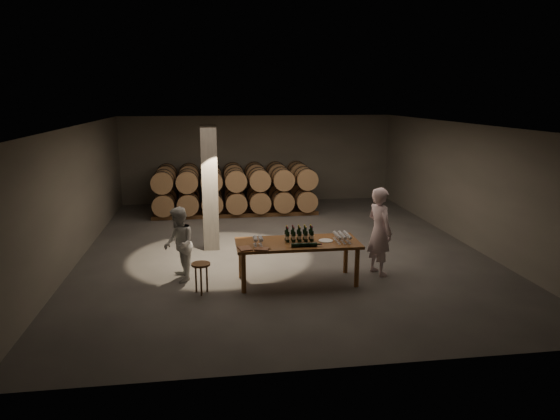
{
  "coord_description": "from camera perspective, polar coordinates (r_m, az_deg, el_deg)",
  "views": [
    {
      "loc": [
        -1.79,
        -12.45,
        3.92
      ],
      "look_at": [
        -0.07,
        -0.34,
        1.1
      ],
      "focal_mm": 32.0,
      "sensor_mm": 36.0,
      "label": 1
    }
  ],
  "objects": [
    {
      "name": "tasting_table",
      "position": [
        10.58,
        2.03,
        -4.19
      ],
      "size": [
        2.6,
        1.1,
        0.9
      ],
      "color": "brown",
      "rests_on": "ground"
    },
    {
      "name": "room",
      "position": [
        12.86,
        -8.01,
        2.46
      ],
      "size": [
        12.0,
        12.0,
        12.0
      ],
      "color": "#4B4946",
      "rests_on": "ground"
    },
    {
      "name": "notebook_near",
      "position": [
        10.01,
        -2.1,
        -4.48
      ],
      "size": [
        0.32,
        0.29,
        0.03
      ],
      "primitive_type": "cube",
      "rotation": [
        0.0,
        0.0,
        -0.32
      ],
      "color": "brown",
      "rests_on": "tasting_table"
    },
    {
      "name": "lying_bottles",
      "position": [
        10.2,
        2.84,
        -3.99
      ],
      "size": [
        0.64,
        0.09,
        0.09
      ],
      "color": "black",
      "rests_on": "tasting_table"
    },
    {
      "name": "glass_cluster_left",
      "position": [
        10.28,
        -2.54,
        -3.32
      ],
      "size": [
        0.2,
        0.31,
        0.19
      ],
      "color": "silver",
      "rests_on": "tasting_table"
    },
    {
      "name": "person_man",
      "position": [
        11.24,
        11.3,
        -2.4
      ],
      "size": [
        0.68,
        0.83,
        1.97
      ],
      "primitive_type": "imported",
      "rotation": [
        0.0,
        0.0,
        1.91
      ],
      "color": "white",
      "rests_on": "ground"
    },
    {
      "name": "barrel_stack_back",
      "position": [
        17.93,
        -5.33,
        2.99
      ],
      "size": [
        5.48,
        0.95,
        1.57
      ],
      "color": "brown",
      "rests_on": "ground"
    },
    {
      "name": "barrel_stack_front",
      "position": [
        16.56,
        -5.08,
        2.16
      ],
      "size": [
        5.48,
        0.95,
        1.57
      ],
      "color": "brown",
      "rests_on": "ground"
    },
    {
      "name": "glass_cluster_right",
      "position": [
        10.66,
        7.12,
        -2.9
      ],
      "size": [
        0.3,
        0.52,
        0.17
      ],
      "color": "silver",
      "rests_on": "tasting_table"
    },
    {
      "name": "stool",
      "position": [
        10.2,
        -9.02,
        -6.65
      ],
      "size": [
        0.38,
        0.38,
        0.64
      ],
      "rotation": [
        0.0,
        0.0,
        -0.02
      ],
      "color": "brown",
      "rests_on": "ground"
    },
    {
      "name": "notebook_corner",
      "position": [
        10.07,
        -4.03,
        -4.41
      ],
      "size": [
        0.3,
        0.35,
        0.03
      ],
      "primitive_type": "cube",
      "rotation": [
        0.0,
        0.0,
        0.2
      ],
      "color": "brown",
      "rests_on": "tasting_table"
    },
    {
      "name": "bottle_cluster",
      "position": [
        10.59,
        2.2,
        -2.93
      ],
      "size": [
        0.6,
        0.23,
        0.33
      ],
      "color": "black",
      "rests_on": "tasting_table"
    },
    {
      "name": "plate",
      "position": [
        10.64,
        5.25,
        -3.51
      ],
      "size": [
        0.3,
        0.3,
        0.02
      ],
      "primitive_type": "cylinder",
      "color": "white",
      "rests_on": "tasting_table"
    },
    {
      "name": "pen",
      "position": [
        10.02,
        -1.48,
        -4.52
      ],
      "size": [
        0.15,
        0.05,
        0.01
      ],
      "primitive_type": "cylinder",
      "rotation": [
        0.0,
        1.57,
        0.24
      ],
      "color": "black",
      "rests_on": "tasting_table"
    },
    {
      "name": "person_woman",
      "position": [
        10.91,
        -11.47,
        -3.86
      ],
      "size": [
        0.74,
        0.88,
        1.61
      ],
      "primitive_type": "imported",
      "rotation": [
        0.0,
        0.0,
        -1.39
      ],
      "color": "silver",
      "rests_on": "ground"
    }
  ]
}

